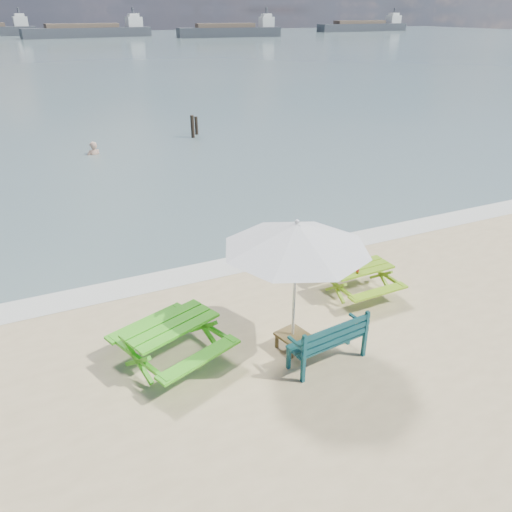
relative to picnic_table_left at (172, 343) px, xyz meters
name	(u,v)px	position (x,y,z in m)	size (l,w,h in m)	color
sea	(35,51)	(2.57, 83.40, -0.37)	(300.00, 300.00, 0.00)	slate
foam_strip	(239,264)	(2.57, 3.00, -0.37)	(22.00, 0.90, 0.01)	silver
picnic_table_left	(172,343)	(0.00, 0.00, 0.00)	(2.17, 2.28, 0.78)	green
picnic_table_right	(359,281)	(4.41, 0.55, -0.05)	(1.45, 1.61, 0.67)	#71A018
park_bench	(327,349)	(2.48, -1.20, -0.10)	(1.52, 0.66, 0.91)	#103F45
side_table	(292,341)	(2.11, -0.60, -0.20)	(0.62, 0.62, 0.33)	brown
patio_umbrella	(296,236)	(2.11, -0.60, 1.93)	(3.09, 3.09, 2.54)	silver
beer_bottle	(358,270)	(4.18, 0.34, 0.38)	(0.06, 0.06, 0.24)	#955215
swimmer	(95,161)	(0.98, 15.41, -0.68)	(0.68, 0.49, 1.73)	tan
mooring_pilings	(194,128)	(6.12, 16.87, 0.03)	(0.57, 0.77, 1.29)	black
cargo_ships	(185,30)	(40.68, 126.25, 0.81)	(132.67, 35.91, 4.40)	#35383E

